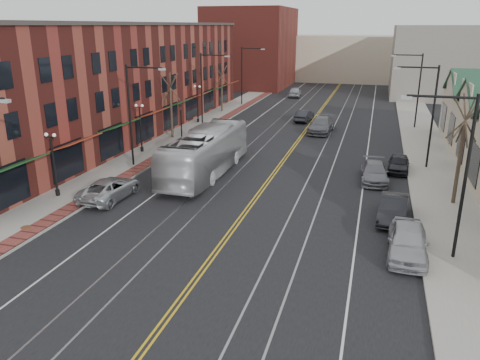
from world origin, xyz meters
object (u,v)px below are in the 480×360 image
Objects in this scene: parked_suv at (110,189)px; parked_car_c at (374,172)px; transit_bus at (206,152)px; parked_car_a at (408,241)px; parked_car_b at (393,209)px; parked_car_d at (399,163)px.

parked_suv is 1.08× the size of parked_car_c.
transit_bus is 2.46× the size of parked_suv.
parked_car_a is at bearing 145.88° from transit_bus.
parked_car_b is 7.37m from parked_car_c.
parked_car_b is at bearing 159.32° from transit_bus.
transit_bus is 17.42m from parked_car_a.
transit_bus is 2.65× the size of parked_car_a.
transit_bus reaches higher than parked_car_b.
parked_suv is 18.85m from parked_car_a.
parked_car_a is at bearing -84.64° from parked_car_c.
transit_bus is 15.17m from parked_car_d.
parked_car_d is (14.30, 4.94, -1.09)m from transit_bus.
parked_car_b is at bearing 98.99° from parked_car_a.
parked_car_d is (18.60, 11.79, -0.05)m from parked_suv.
transit_bus reaches higher than parked_car_c.
parked_car_d is at bearing -146.47° from parked_suv.
parked_suv is 1.16× the size of parked_car_b.
parked_car_c is 1.22× the size of parked_car_d.
parked_car_b is (18.00, 1.52, 0.02)m from parked_suv.
parked_suv is 22.02m from parked_car_d.
parked_car_c is (12.50, 1.94, -1.06)m from transit_bus.
parked_car_b is at bearing -90.05° from parked_car_d.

